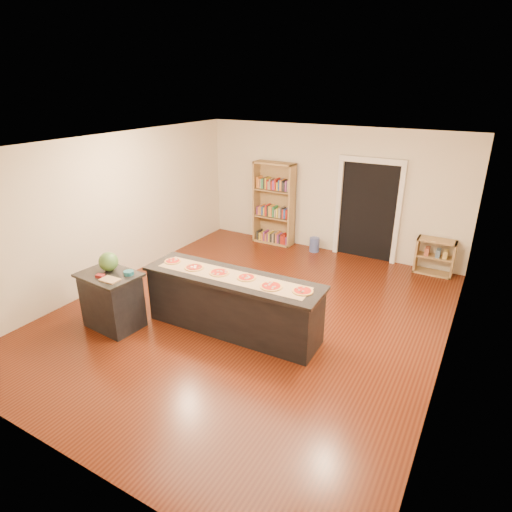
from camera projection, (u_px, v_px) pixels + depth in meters
The scene contains 18 objects.
room at pixel (250, 237), 6.69m from camera, with size 6.00×7.00×2.80m.
doorway at pixel (368, 205), 9.13m from camera, with size 1.40×0.09×2.21m.
kitchen_island at pixel (233, 303), 6.61m from camera, with size 2.84×0.77×0.94m.
side_counter at pixel (112, 300), 6.73m from camera, with size 0.92×0.68×0.91m.
bookshelf at pixel (274, 204), 10.07m from camera, with size 0.97×0.35×1.95m, color #A68450.
low_shelf at pixel (435, 257), 8.63m from camera, with size 0.74×0.32×0.74m, color #A68450.
waste_bin at pixel (314, 245), 9.84m from camera, with size 0.23×0.23×0.33m, color #485AA1.
kraft_paper at pixel (232, 276), 6.42m from camera, with size 2.46×0.44×0.00m, color #A48454.
watermelon at pixel (108, 262), 6.62m from camera, with size 0.30×0.30×0.30m, color #144214.
cutting_board at pixel (110, 280), 6.35m from camera, with size 0.28×0.19×0.02m, color tan.
package_red at pixel (100, 276), 6.45m from camera, with size 0.12×0.09×0.04m, color maroon.
package_teal at pixel (129, 273), 6.53m from camera, with size 0.15×0.15×0.06m, color #195966.
pizza_a at pixel (173, 261), 6.94m from camera, with size 0.27×0.27×0.02m.
pizza_b at pixel (194, 267), 6.70m from camera, with size 0.31×0.31×0.02m.
pizza_c at pixel (219, 272), 6.53m from camera, with size 0.32×0.32×0.02m.
pizza_d at pixel (246, 277), 6.36m from camera, with size 0.28×0.28×0.02m.
pizza_e at pixel (271, 286), 6.09m from camera, with size 0.32×0.32×0.02m.
pizza_f at pixel (303, 291), 5.95m from camera, with size 0.29×0.29×0.02m.
Camera 1 is at (3.22, -5.42, 3.66)m, focal length 30.00 mm.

